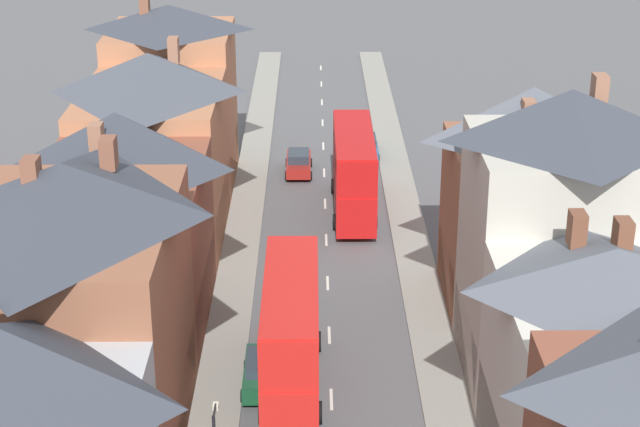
% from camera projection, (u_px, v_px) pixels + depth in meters
% --- Properties ---
extents(pavement_left, '(2.20, 104.00, 0.14)m').
position_uv_depth(pavement_left, '(238.00, 267.00, 60.87)').
color(pavement_left, gray).
rests_on(pavement_left, ground).
extents(pavement_right, '(2.20, 104.00, 0.14)m').
position_uv_depth(pavement_right, '(416.00, 266.00, 60.94)').
color(pavement_right, gray).
rests_on(pavement_right, ground).
extents(centre_line_dashes, '(0.14, 97.80, 0.01)m').
position_uv_depth(centre_line_dashes, '(328.00, 283.00, 59.07)').
color(centre_line_dashes, silver).
rests_on(centre_line_dashes, ground).
extents(terrace_row_left, '(8.00, 68.01, 12.82)m').
position_uv_depth(terrace_row_left, '(88.00, 297.00, 44.36)').
color(terrace_row_left, brown).
rests_on(terrace_row_left, ground).
extents(double_decker_bus_lead, '(2.74, 10.80, 5.30)m').
position_uv_depth(double_decker_bus_lead, '(291.00, 332.00, 47.93)').
color(double_decker_bus_lead, red).
rests_on(double_decker_bus_lead, ground).
extents(double_decker_bus_mid_street, '(2.74, 10.80, 5.30)m').
position_uv_depth(double_decker_bus_mid_street, '(354.00, 170.00, 67.90)').
color(double_decker_bus_mid_street, red).
rests_on(double_decker_bus_mid_street, ground).
extents(car_near_blue, '(1.90, 4.42, 1.60)m').
position_uv_depth(car_near_blue, '(366.00, 146.00, 78.80)').
color(car_near_blue, '#236093').
rests_on(car_near_blue, ground).
extents(car_parked_right_a, '(1.90, 4.45, 1.66)m').
position_uv_depth(car_parked_right_a, '(299.00, 162.00, 75.31)').
color(car_parked_right_a, maroon).
rests_on(car_parked_right_a, ground).
extents(car_parked_left_b, '(1.90, 4.17, 1.71)m').
position_uv_depth(car_parked_left_b, '(263.00, 371.00, 48.57)').
color(car_parked_left_b, '#144728').
rests_on(car_parked_left_b, ground).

